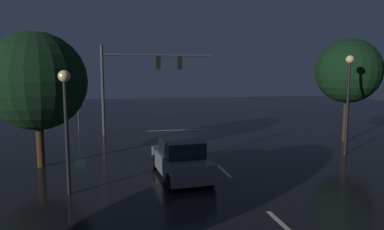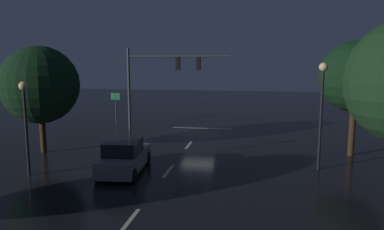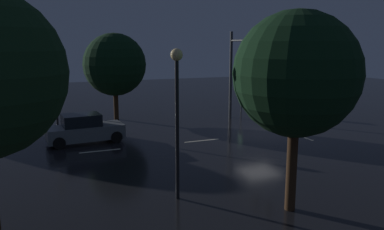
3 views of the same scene
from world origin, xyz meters
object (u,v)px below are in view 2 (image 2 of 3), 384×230
street_lamp_right_kerb (25,110)px  tree_right_near (40,85)px  tree_left_near (356,77)px  route_sign (116,101)px  street_lamp_left_kerb (322,96)px  traffic_signal_assembly (161,73)px  car_approaching (124,157)px

street_lamp_right_kerb → tree_right_near: (1.87, -4.36, 0.87)m
tree_right_near → tree_left_near: bearing=-172.6°
route_sign → tree_left_near: bearing=155.7°
street_lamp_left_kerb → tree_right_near: (16.17, -0.90, 0.34)m
tree_left_near → route_sign: bearing=-24.3°
street_lamp_left_kerb → tree_left_near: 4.15m
street_lamp_left_kerb → tree_left_near: tree_left_near is taller
traffic_signal_assembly → street_lamp_left_kerb: size_ratio=1.50×
route_sign → tree_left_near: size_ratio=0.41×
street_lamp_left_kerb → street_lamp_right_kerb: street_lamp_left_kerb is taller
route_sign → tree_right_near: (0.64, 10.49, 2.14)m
tree_right_near → street_lamp_right_kerb: bearing=113.2°
street_lamp_left_kerb → traffic_signal_assembly: bearing=-40.6°
tree_left_near → tree_right_near: (18.55, 2.39, -0.53)m
street_lamp_left_kerb → street_lamp_right_kerb: 14.72m
traffic_signal_assembly → car_approaching: traffic_signal_assembly is taller
street_lamp_left_kerb → tree_left_near: bearing=-125.9°
car_approaching → street_lamp_right_kerb: (4.50, 1.27, 2.50)m
street_lamp_right_kerb → street_lamp_left_kerb: bearing=-166.4°
tree_left_near → tree_right_near: tree_left_near is taller
tree_left_near → tree_right_near: 18.71m
traffic_signal_assembly → route_sign: (4.68, -2.09, -2.60)m
tree_left_near → street_lamp_right_kerb: bearing=22.0°
route_sign → tree_left_near: tree_left_near is taller
street_lamp_right_kerb → tree_right_near: bearing=-66.8°
street_lamp_right_kerb → tree_right_near: tree_right_near is taller
street_lamp_left_kerb → tree_left_near: (-2.38, -3.29, 0.87)m
traffic_signal_assembly → tree_left_near: 14.52m
street_lamp_left_kerb → car_approaching: bearing=12.6°
street_lamp_left_kerb → route_sign: (15.53, -11.39, -1.80)m
route_sign → tree_left_near: 19.83m
tree_left_near → tree_right_near: bearing=7.4°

